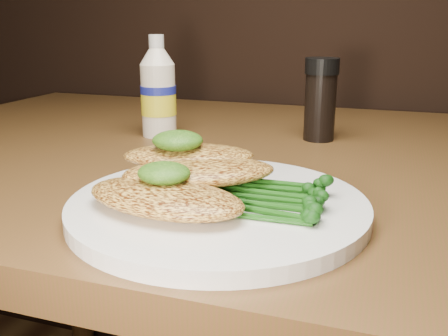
% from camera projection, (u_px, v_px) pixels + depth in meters
% --- Properties ---
extents(plate, '(0.29, 0.29, 0.01)m').
position_uv_depth(plate, '(218.00, 206.00, 0.48)').
color(plate, white).
rests_on(plate, dining_table).
extents(chicken_front, '(0.17, 0.11, 0.02)m').
position_uv_depth(chicken_front, '(165.00, 198.00, 0.45)').
color(chicken_front, '#E8B14A').
rests_on(chicken_front, plate).
extents(chicken_mid, '(0.17, 0.14, 0.02)m').
position_uv_depth(chicken_mid, '(200.00, 172.00, 0.49)').
color(chicken_mid, '#E8B14A').
rests_on(chicken_mid, plate).
extents(chicken_back, '(0.15, 0.11, 0.02)m').
position_uv_depth(chicken_back, '(189.00, 156.00, 0.53)').
color(chicken_back, '#E8B14A').
rests_on(chicken_back, plate).
extents(pesto_front, '(0.06, 0.06, 0.02)m').
position_uv_depth(pesto_front, '(164.00, 173.00, 0.46)').
color(pesto_front, '#0B3207').
rests_on(pesto_front, chicken_front).
extents(pesto_back, '(0.05, 0.05, 0.02)m').
position_uv_depth(pesto_back, '(178.00, 140.00, 0.52)').
color(pesto_back, '#0B3207').
rests_on(pesto_back, chicken_back).
extents(broccolini_bundle, '(0.14, 0.11, 0.02)m').
position_uv_depth(broccolini_bundle, '(262.00, 194.00, 0.46)').
color(broccolini_bundle, '#174C10').
rests_on(broccolini_bundle, plate).
extents(mayo_bottle, '(0.07, 0.07, 0.16)m').
position_uv_depth(mayo_bottle, '(158.00, 86.00, 0.78)').
color(mayo_bottle, white).
rests_on(mayo_bottle, dining_table).
extents(pepper_grinder, '(0.06, 0.06, 0.13)m').
position_uv_depth(pepper_grinder, '(320.00, 100.00, 0.76)').
color(pepper_grinder, black).
rests_on(pepper_grinder, dining_table).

